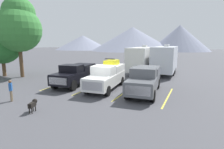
% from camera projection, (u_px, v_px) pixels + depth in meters
% --- Properties ---
extents(ground_plane, '(240.00, 240.00, 0.00)m').
position_uv_depth(ground_plane, '(103.00, 92.00, 15.04)').
color(ground_plane, '#47474C').
extents(pickup_truck_a, '(2.59, 5.55, 2.05)m').
position_uv_depth(pickup_truck_a, '(75.00, 74.00, 17.28)').
color(pickup_truck_a, black).
rests_on(pickup_truck_a, ground).
extents(pickup_truck_b, '(2.53, 5.95, 2.63)m').
position_uv_depth(pickup_truck_b, '(107.00, 75.00, 15.98)').
color(pickup_truck_b, white).
rests_on(pickup_truck_b, ground).
extents(pickup_truck_c, '(2.64, 6.08, 2.15)m').
position_uv_depth(pickup_truck_c, '(145.00, 79.00, 14.63)').
color(pickup_truck_c, '#595B60').
rests_on(pickup_truck_c, ground).
extents(lot_stripe_a, '(0.12, 5.50, 0.01)m').
position_uv_depth(lot_stripe_a, '(61.00, 84.00, 17.80)').
color(lot_stripe_a, gold).
rests_on(lot_stripe_a, ground).
extents(lot_stripe_b, '(0.12, 5.50, 0.01)m').
position_uv_depth(lot_stripe_b, '(90.00, 88.00, 16.38)').
color(lot_stripe_b, gold).
rests_on(lot_stripe_b, ground).
extents(lot_stripe_c, '(0.12, 5.50, 0.01)m').
position_uv_depth(lot_stripe_c, '(125.00, 92.00, 14.96)').
color(lot_stripe_c, gold).
rests_on(lot_stripe_c, ground).
extents(lot_stripe_d, '(0.12, 5.50, 0.01)m').
position_uv_depth(lot_stripe_d, '(168.00, 97.00, 13.54)').
color(lot_stripe_d, gold).
rests_on(lot_stripe_d, ground).
extents(camper_trailer_a, '(2.67, 9.20, 3.75)m').
position_uv_depth(camper_trailer_a, '(142.00, 58.00, 24.23)').
color(camper_trailer_a, white).
rests_on(camper_trailer_a, ground).
extents(camper_trailer_b, '(2.85, 8.90, 3.87)m').
position_uv_depth(camper_trailer_b, '(165.00, 59.00, 23.35)').
color(camper_trailer_b, silver).
rests_on(camper_trailer_b, ground).
extents(person_a, '(0.28, 0.29, 1.53)m').
position_uv_depth(person_a, '(11.00, 89.00, 12.43)').
color(person_a, '#726047').
rests_on(person_a, ground).
extents(dog, '(0.48, 0.85, 0.73)m').
position_uv_depth(dog, '(33.00, 104.00, 10.61)').
color(dog, black).
rests_on(dog, ground).
extents(tree_a, '(5.22, 5.22, 9.25)m').
position_uv_depth(tree_a, '(18.00, 25.00, 20.62)').
color(tree_a, brown).
rests_on(tree_a, ground).
extents(tree_b, '(4.47, 4.47, 6.92)m').
position_uv_depth(tree_b, '(2.00, 42.00, 21.32)').
color(tree_b, brown).
rests_on(tree_b, ground).
extents(mountain_ridge, '(140.83, 43.83, 15.31)m').
position_uv_depth(mountain_ridge, '(194.00, 38.00, 82.23)').
color(mountain_ridge, gray).
rests_on(mountain_ridge, ground).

